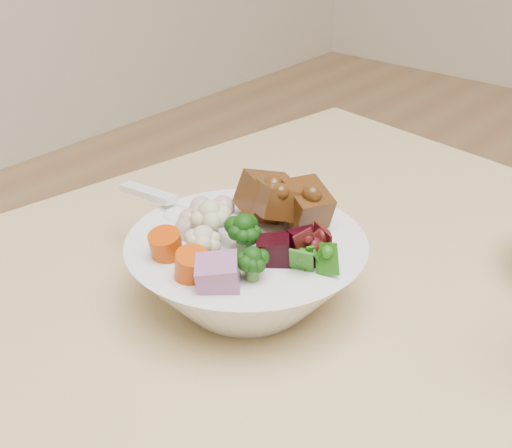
# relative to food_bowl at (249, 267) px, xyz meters

# --- Properties ---
(food_bowl) EXTENTS (0.21, 0.21, 0.11)m
(food_bowl) POSITION_rel_food_bowl_xyz_m (0.00, 0.00, 0.00)
(food_bowl) COLOR white
(food_bowl) RESTS_ON dining_table
(soup_spoon) EXTENTS (0.12, 0.04, 0.02)m
(soup_spoon) POSITION_rel_food_bowl_xyz_m (-0.09, -0.00, 0.03)
(soup_spoon) COLOR white
(soup_spoon) RESTS_ON food_bowl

